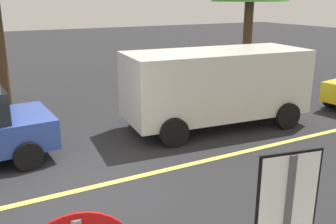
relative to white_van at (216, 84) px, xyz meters
The scene contains 3 objects.
ground_plane 5.01m from the white_van, 155.89° to the right, with size 80.00×80.00×0.00m, color #262628.
lane_marking_centre 2.75m from the white_van, 125.75° to the right, with size 28.00×0.16×0.01m, color #E0D14C.
white_van is the anchor object (origin of this frame).
Camera 1 is at (-1.72, -6.62, 3.60)m, focal length 40.30 mm.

